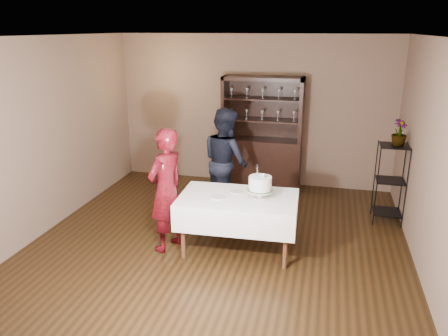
{
  "coord_description": "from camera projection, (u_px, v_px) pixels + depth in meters",
  "views": [
    {
      "loc": [
        1.33,
        -5.27,
        2.8
      ],
      "look_at": [
        0.03,
        0.1,
        1.01
      ],
      "focal_mm": 35.0,
      "sensor_mm": 36.0,
      "label": 1
    }
  ],
  "objects": [
    {
      "name": "wall_left",
      "position": [
        49.0,
        135.0,
        6.18
      ],
      "size": [
        0.02,
        5.0,
        2.7
      ],
      "primitive_type": "cube",
      "color": "#765C4B",
      "rests_on": "floor"
    },
    {
      "name": "plant_etagere",
      "position": [
        390.0,
        180.0,
        6.43
      ],
      "size": [
        0.42,
        0.42,
        1.2
      ],
      "color": "black",
      "rests_on": "floor"
    },
    {
      "name": "man",
      "position": [
        226.0,
        161.0,
        6.73
      ],
      "size": [
        1.01,
        1.02,
        1.66
      ],
      "primitive_type": "imported",
      "rotation": [
        0.0,
        0.0,
        2.33
      ],
      "color": "black",
      "rests_on": "floor"
    },
    {
      "name": "cake_table",
      "position": [
        238.0,
        210.0,
        5.59
      ],
      "size": [
        1.53,
        0.98,
        0.75
      ],
      "rotation": [
        0.0,
        0.0,
        0.04
      ],
      "color": "white",
      "rests_on": "floor"
    },
    {
      "name": "cake",
      "position": [
        260.0,
        185.0,
        5.45
      ],
      "size": [
        0.37,
        0.37,
        0.44
      ],
      "rotation": [
        0.0,
        0.0,
        -0.35
      ],
      "color": "silver",
      "rests_on": "cake_table"
    },
    {
      "name": "ceiling",
      "position": [
        220.0,
        36.0,
        5.2
      ],
      "size": [
        5.0,
        5.0,
        0.0
      ],
      "primitive_type": "plane",
      "rotation": [
        3.14,
        0.0,
        0.0
      ],
      "color": "white",
      "rests_on": "back_wall"
    },
    {
      "name": "plate_far",
      "position": [
        237.0,
        192.0,
        5.69
      ],
      "size": [
        0.18,
        0.18,
        0.01
      ],
      "primitive_type": "cylinder",
      "rotation": [
        0.0,
        0.0,
        0.11
      ],
      "color": "silver",
      "rests_on": "cake_table"
    },
    {
      "name": "china_hutch",
      "position": [
        262.0,
        152.0,
        7.86
      ],
      "size": [
        1.4,
        0.48,
        2.0
      ],
      "color": "black",
      "rests_on": "floor"
    },
    {
      "name": "plate_near",
      "position": [
        218.0,
        197.0,
        5.51
      ],
      "size": [
        0.2,
        0.2,
        0.01
      ],
      "primitive_type": "cylinder",
      "rotation": [
        0.0,
        0.0,
        -0.05
      ],
      "color": "silver",
      "rests_on": "cake_table"
    },
    {
      "name": "wall_right",
      "position": [
        429.0,
        159.0,
        5.05
      ],
      "size": [
        0.02,
        5.0,
        2.7
      ],
      "primitive_type": "cube",
      "color": "#765C4B",
      "rests_on": "floor"
    },
    {
      "name": "potted_plant",
      "position": [
        399.0,
        132.0,
        6.2
      ],
      "size": [
        0.3,
        0.3,
        0.37
      ],
      "primitive_type": "imported",
      "rotation": [
        0.0,
        0.0,
        0.71
      ],
      "color": "#406430",
      "rests_on": "plant_etagere"
    },
    {
      "name": "back_wall",
      "position": [
        254.0,
        111.0,
        7.93
      ],
      "size": [
        5.0,
        0.02,
        2.7
      ],
      "primitive_type": "cube",
      "color": "#765C4B",
      "rests_on": "floor"
    },
    {
      "name": "floor",
      "position": [
        220.0,
        240.0,
        6.03
      ],
      "size": [
        5.0,
        5.0,
        0.0
      ],
      "primitive_type": "plane",
      "color": "black",
      "rests_on": "ground"
    },
    {
      "name": "woman",
      "position": [
        166.0,
        190.0,
        5.58
      ],
      "size": [
        0.58,
        0.7,
        1.63
      ],
      "primitive_type": "imported",
      "rotation": [
        0.0,
        0.0,
        -1.96
      ],
      "color": "#350704",
      "rests_on": "floor"
    }
  ]
}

